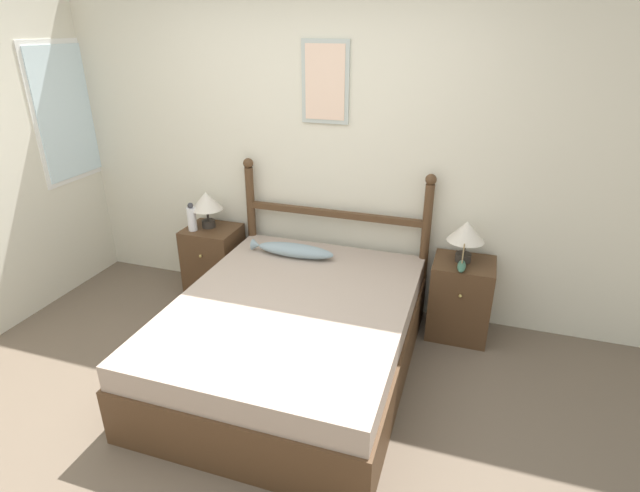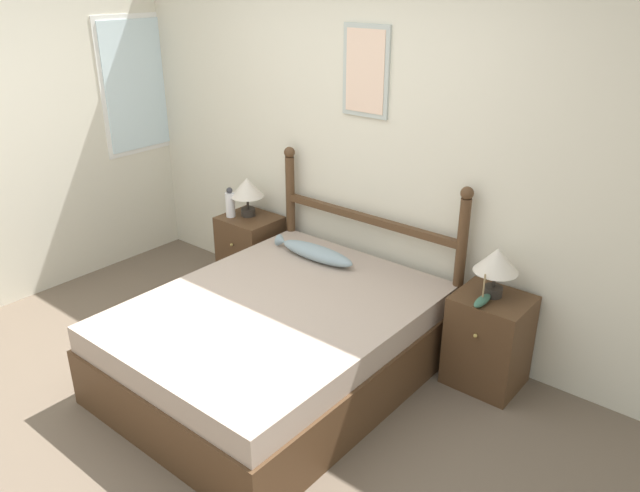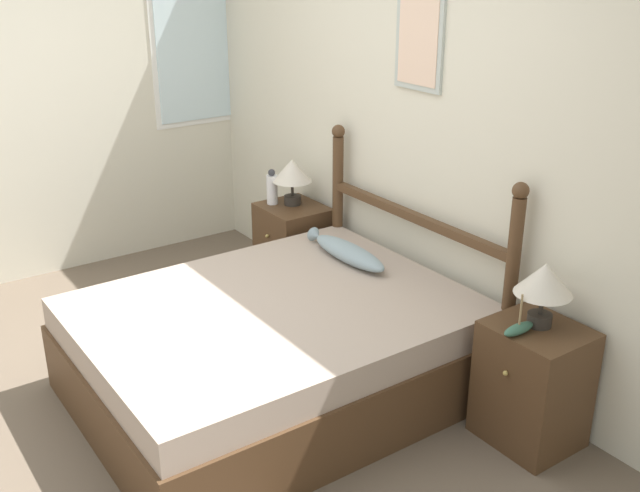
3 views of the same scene
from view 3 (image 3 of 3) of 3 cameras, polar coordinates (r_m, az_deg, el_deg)
The scene contains 12 objects.
ground_plane at distance 4.01m, azimuth -13.38°, elevation -12.61°, with size 16.00×16.00×0.00m, color brown.
wall_back at distance 4.33m, azimuth 6.86°, elevation 9.04°, with size 6.40×0.08×2.55m.
wall_left at distance 5.47m, azimuth -22.97°, elevation 10.24°, with size 0.08×6.40×2.55m.
bed at distance 3.98m, azimuth -3.49°, elevation -7.87°, with size 1.53×1.96×0.53m.
headboard at distance 4.31m, azimuth 7.10°, elevation 0.39°, with size 1.54×0.08×1.20m.
nightstand_left at distance 5.13m, azimuth -2.06°, elevation -0.15°, with size 0.44×0.41×0.61m.
nightstand_right at distance 3.75m, azimuth 15.88°, elevation -10.09°, with size 0.44×0.41×0.61m.
table_lamp_left at distance 4.99m, azimuth -2.14°, elevation 5.61°, with size 0.27×0.27×0.31m.
table_lamp_right at distance 3.52m, azimuth 16.71°, elevation -2.62°, with size 0.27×0.27×0.31m.
bottle at distance 5.05m, azimuth -3.68°, elevation 4.43°, with size 0.07×0.07×0.24m.
model_boat at distance 3.51m, azimuth 14.91°, elevation -6.09°, with size 0.06×0.18×0.20m.
fish_pillow at distance 4.34m, azimuth 2.09°, elevation -0.46°, with size 0.67×0.16×0.10m.
Camera 3 is at (3.14, -1.09, 2.25)m, focal length 42.00 mm.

